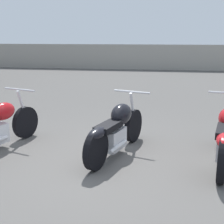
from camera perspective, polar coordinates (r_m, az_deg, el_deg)
ground_plane at (r=4.92m, az=-1.22°, el=-9.34°), size 60.00×60.00×0.00m
fence_back at (r=17.93m, az=6.09°, el=9.94°), size 40.00×0.04×1.41m
motorcycle_slot_1 at (r=5.12m, az=0.79°, el=-3.18°), size 0.89×1.95×0.98m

